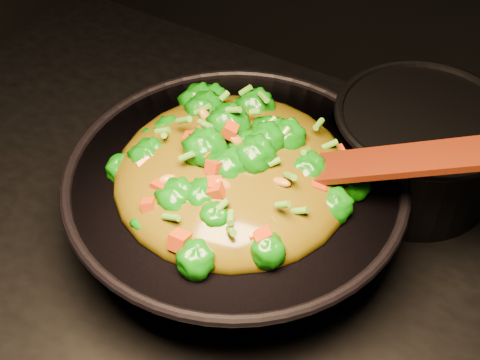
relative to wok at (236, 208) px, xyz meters
The scene contains 4 objects.
wok is the anchor object (origin of this frame).
stir_fry 0.10m from the wok, 89.72° to the right, with size 0.27×0.27×0.09m, color #0C5F06, non-canonical shape.
spatula 0.17m from the wok, 16.56° to the left, with size 0.29×0.04×0.01m, color #331105.
back_pot 0.25m from the wok, 52.83° to the left, with size 0.21×0.21×0.12m, color black.
Camera 1 is at (0.22, -0.36, 1.54)m, focal length 50.00 mm.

